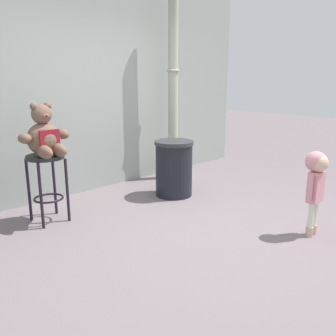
{
  "coord_description": "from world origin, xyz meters",
  "views": [
    {
      "loc": [
        -2.76,
        -2.33,
        1.59
      ],
      "look_at": [
        -0.19,
        0.34,
        0.65
      ],
      "focal_mm": 38.35,
      "sensor_mm": 36.0,
      "label": 1
    }
  ],
  "objects_px": {
    "bar_stool_with_teddy": "(47,174)",
    "teddy_bear": "(45,137)",
    "trash_bin": "(174,168)",
    "lamppost": "(173,105)",
    "child_walking": "(316,175)"
  },
  "relations": [
    {
      "from": "teddy_bear",
      "to": "child_walking",
      "type": "height_order",
      "value": "teddy_bear"
    },
    {
      "from": "bar_stool_with_teddy",
      "to": "lamppost",
      "type": "height_order",
      "value": "lamppost"
    },
    {
      "from": "bar_stool_with_teddy",
      "to": "child_walking",
      "type": "bearing_deg",
      "value": -51.54
    },
    {
      "from": "trash_bin",
      "to": "lamppost",
      "type": "height_order",
      "value": "lamppost"
    },
    {
      "from": "trash_bin",
      "to": "bar_stool_with_teddy",
      "type": "bearing_deg",
      "value": 169.14
    },
    {
      "from": "child_walking",
      "to": "lamppost",
      "type": "relative_size",
      "value": 0.3
    },
    {
      "from": "bar_stool_with_teddy",
      "to": "teddy_bear",
      "type": "relative_size",
      "value": 1.34
    },
    {
      "from": "trash_bin",
      "to": "lamppost",
      "type": "relative_size",
      "value": 0.26
    },
    {
      "from": "bar_stool_with_teddy",
      "to": "lamppost",
      "type": "relative_size",
      "value": 0.26
    },
    {
      "from": "child_walking",
      "to": "lamppost",
      "type": "xyz_separation_m",
      "value": [
        0.52,
        2.57,
        0.52
      ]
    },
    {
      "from": "bar_stool_with_teddy",
      "to": "teddy_bear",
      "type": "height_order",
      "value": "teddy_bear"
    },
    {
      "from": "bar_stool_with_teddy",
      "to": "child_walking",
      "type": "xyz_separation_m",
      "value": [
        1.77,
        -2.23,
        0.09
      ]
    },
    {
      "from": "bar_stool_with_teddy",
      "to": "trash_bin",
      "type": "height_order",
      "value": "bar_stool_with_teddy"
    },
    {
      "from": "teddy_bear",
      "to": "child_walking",
      "type": "relative_size",
      "value": 0.65
    },
    {
      "from": "teddy_bear",
      "to": "trash_bin",
      "type": "distance_m",
      "value": 1.79
    }
  ]
}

